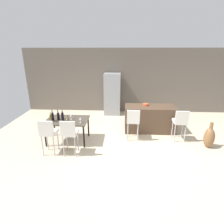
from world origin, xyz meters
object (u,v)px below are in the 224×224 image
(fruit_bowl, at_px, (146,105))
(wine_glass_corner, at_px, (67,118))
(kitchen_island, at_px, (150,118))
(dining_table, at_px, (67,122))
(wine_glass_end, at_px, (71,115))
(dining_chair_far, at_px, (69,132))
(wine_bottle_left, at_px, (51,118))
(bar_chair_middle, at_px, (180,121))
(wine_bottle_far, at_px, (58,116))
(bar_chair_left, at_px, (133,120))
(wine_bottle_inner, at_px, (53,116))
(dining_chair_near, at_px, (48,132))
(wine_bottle_middle, at_px, (68,120))
(wine_bottle_near, at_px, (63,116))
(wine_glass_right, at_px, (80,118))
(floor_vase, at_px, (209,137))
(refrigerator, at_px, (112,94))

(fruit_bowl, bearing_deg, wine_glass_corner, -152.81)
(kitchen_island, height_order, fruit_bowl, fruit_bowl)
(dining_table, relative_size, wine_glass_end, 7.44)
(fruit_bowl, bearing_deg, dining_chair_far, -140.52)
(wine_bottle_left, relative_size, wine_glass_corner, 1.81)
(bar_chair_middle, bearing_deg, wine_glass_corner, -173.36)
(kitchen_island, bearing_deg, bar_chair_middle, -43.09)
(wine_bottle_far, bearing_deg, kitchen_island, 17.98)
(bar_chair_left, height_order, wine_bottle_left, wine_bottle_left)
(wine_bottle_inner, bearing_deg, dining_chair_far, -45.41)
(dining_chair_near, bearing_deg, fruit_bowl, 33.24)
(wine_bottle_far, bearing_deg, dining_chair_near, -91.76)
(wine_bottle_middle, bearing_deg, dining_chair_near, -130.52)
(wine_bottle_near, height_order, fruit_bowl, wine_bottle_near)
(dining_chair_near, relative_size, wine_glass_end, 6.03)
(dining_chair_far, distance_m, wine_glass_right, 0.65)
(wine_bottle_middle, bearing_deg, wine_bottle_inner, 157.98)
(wine_glass_corner, distance_m, floor_vase, 4.29)
(wine_bottle_left, relative_size, wine_bottle_middle, 1.13)
(wine_bottle_near, distance_m, wine_glass_right, 0.60)
(kitchen_island, bearing_deg, dining_table, -160.41)
(wine_bottle_inner, bearing_deg, bar_chair_left, 6.72)
(dining_table, height_order, wine_bottle_near, wine_bottle_near)
(wine_bottle_inner, relative_size, wine_glass_corner, 1.97)
(wine_glass_end, bearing_deg, wine_glass_corner, -98.95)
(wine_bottle_left, xyz_separation_m, floor_vase, (4.76, 0.03, -0.54))
(wine_bottle_inner, height_order, wine_glass_right, wine_bottle_inner)
(bar_chair_left, height_order, wine_bottle_far, wine_bottle_far)
(dining_table, height_order, wine_glass_corner, wine_glass_corner)
(bar_chair_left, height_order, wine_glass_corner, bar_chair_left)
(bar_chair_left, xyz_separation_m, dining_chair_far, (-1.78, -1.00, 0.00))
(wine_bottle_near, xyz_separation_m, wine_bottle_middle, (0.24, -0.26, -0.02))
(dining_chair_far, relative_size, wine_bottle_inner, 3.07)
(wine_bottle_left, bearing_deg, dining_chair_far, -39.81)
(wine_bottle_near, bearing_deg, bar_chair_middle, 3.90)
(wine_bottle_middle, xyz_separation_m, refrigerator, (1.15, 3.09, 0.07))
(wine_bottle_left, bearing_deg, wine_bottle_far, 52.84)
(kitchen_island, bearing_deg, wine_bottle_inner, -161.13)
(bar_chair_left, bearing_deg, refrigerator, 107.09)
(bar_chair_middle, distance_m, floor_vase, 0.94)
(wine_bottle_left, bearing_deg, bar_chair_middle, 5.77)
(bar_chair_middle, bearing_deg, bar_chair_left, 179.99)
(wine_glass_end, relative_size, fruit_bowl, 0.86)
(refrigerator, bearing_deg, dining_chair_far, -105.40)
(dining_chair_near, relative_size, wine_glass_corner, 6.03)
(wine_bottle_far, height_order, fruit_bowl, wine_bottle_far)
(wine_glass_end, xyz_separation_m, wine_glass_corner, (-0.04, -0.26, 0.00))
(dining_table, relative_size, wine_glass_corner, 7.44)
(wine_bottle_left, bearing_deg, wine_glass_corner, -0.25)
(wine_bottle_far, bearing_deg, wine_bottle_inner, -144.44)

